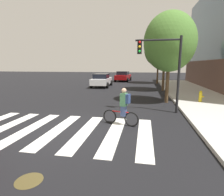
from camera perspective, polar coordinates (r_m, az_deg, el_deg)
name	(u,v)px	position (r m, az deg, el deg)	size (l,w,h in m)	color
ground_plane	(61,130)	(7.86, -15.93, -9.79)	(120.00, 120.00, 0.00)	black
crosswalk_stripes	(58,130)	(7.92, -16.94, -9.63)	(7.74, 4.05, 0.01)	silver
manhole_cover	(29,181)	(5.00, -24.93, -22.75)	(0.64, 0.64, 0.01)	#473D1E
sedan_mid	(102,80)	(22.34, -3.34, 5.74)	(2.30, 4.71, 1.61)	silver
sedan_far	(123,76)	(30.13, 3.58, 7.01)	(2.55, 4.92, 1.65)	maroon
cyclist	(123,107)	(7.91, 3.54, -2.87)	(1.67, 0.49, 1.69)	black
traffic_light_near	(164,61)	(10.36, 16.19, 11.14)	(2.47, 0.28, 4.20)	black
fire_hydrant	(200,96)	(13.82, 26.38, 0.49)	(0.33, 0.22, 0.78)	gold
street_tree_near	(170,42)	(13.30, 17.89, 16.60)	(3.50, 3.50, 6.22)	#4C3823
street_tree_mid	(165,44)	(19.41, 16.54, 16.04)	(3.90, 3.90, 6.94)	#4C3823
street_tree_far	(159,50)	(26.95, 14.63, 14.66)	(3.98, 3.98, 7.08)	#4C3823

